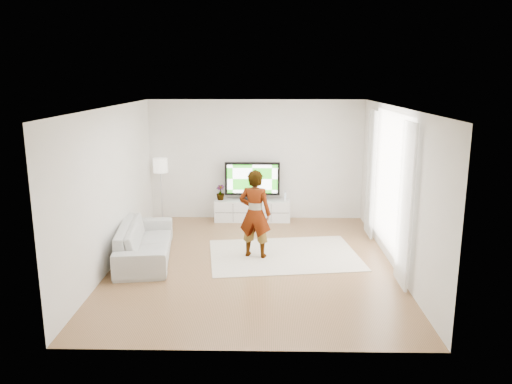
{
  "coord_description": "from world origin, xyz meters",
  "views": [
    {
      "loc": [
        0.22,
        -8.55,
        3.3
      ],
      "look_at": [
        0.05,
        0.4,
        1.23
      ],
      "focal_mm": 35.0,
      "sensor_mm": 36.0,
      "label": 1
    }
  ],
  "objects_px": {
    "media_console": "(252,210)",
    "television": "(252,180)",
    "sofa": "(145,241)",
    "rug": "(284,255)",
    "player": "(255,214)",
    "floor_lamp": "(160,168)"
  },
  "relations": [
    {
      "from": "rug",
      "to": "sofa",
      "type": "relative_size",
      "value": 1.21
    },
    {
      "from": "rug",
      "to": "player",
      "type": "height_order",
      "value": "player"
    },
    {
      "from": "media_console",
      "to": "sofa",
      "type": "bearing_deg",
      "value": -126.75
    },
    {
      "from": "television",
      "to": "player",
      "type": "distance_m",
      "value": 2.48
    },
    {
      "from": "media_console",
      "to": "television",
      "type": "height_order",
      "value": "television"
    },
    {
      "from": "media_console",
      "to": "rug",
      "type": "xyz_separation_m",
      "value": [
        0.66,
        -2.35,
        -0.24
      ]
    },
    {
      "from": "media_console",
      "to": "sofa",
      "type": "distance_m",
      "value": 3.21
    },
    {
      "from": "television",
      "to": "player",
      "type": "height_order",
      "value": "player"
    },
    {
      "from": "player",
      "to": "sofa",
      "type": "height_order",
      "value": "player"
    },
    {
      "from": "television",
      "to": "sofa",
      "type": "distance_m",
      "value": 3.29
    },
    {
      "from": "television",
      "to": "player",
      "type": "relative_size",
      "value": 0.77
    },
    {
      "from": "media_console",
      "to": "television",
      "type": "xyz_separation_m",
      "value": [
        0.0,
        0.03,
        0.73
      ]
    },
    {
      "from": "media_console",
      "to": "floor_lamp",
      "type": "distance_m",
      "value": 2.34
    },
    {
      "from": "media_console",
      "to": "rug",
      "type": "relative_size",
      "value": 0.64
    },
    {
      "from": "rug",
      "to": "sofa",
      "type": "height_order",
      "value": "sofa"
    },
    {
      "from": "sofa",
      "to": "television",
      "type": "bearing_deg",
      "value": -44.3
    },
    {
      "from": "media_console",
      "to": "floor_lamp",
      "type": "relative_size",
      "value": 1.19
    },
    {
      "from": "rug",
      "to": "player",
      "type": "bearing_deg",
      "value": -170.54
    },
    {
      "from": "sofa",
      "to": "player",
      "type": "bearing_deg",
      "value": -94.32
    },
    {
      "from": "media_console",
      "to": "player",
      "type": "height_order",
      "value": "player"
    },
    {
      "from": "rug",
      "to": "floor_lamp",
      "type": "relative_size",
      "value": 1.87
    },
    {
      "from": "player",
      "to": "sofa",
      "type": "bearing_deg",
      "value": 17.79
    }
  ]
}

